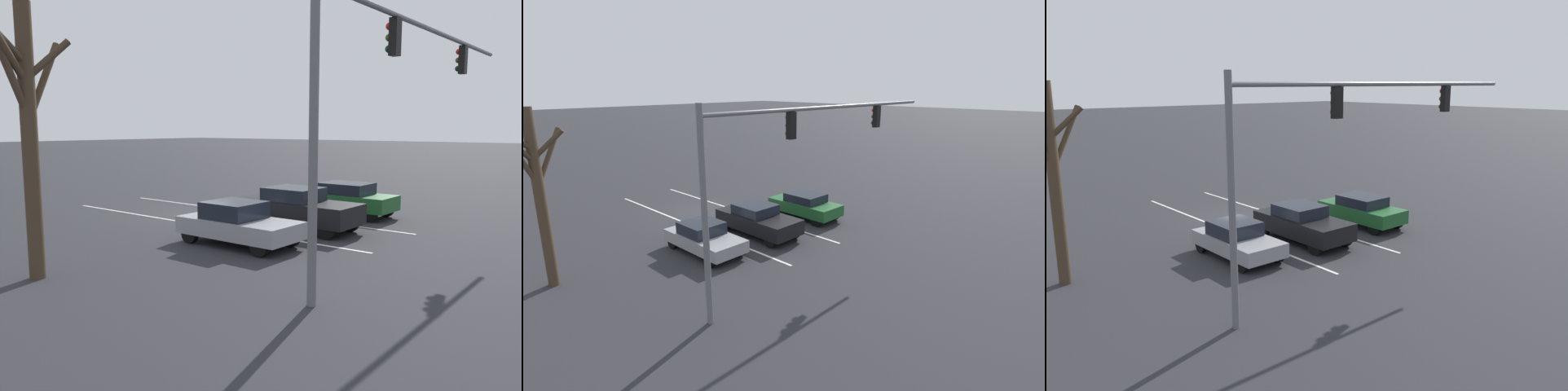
# 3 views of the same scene
# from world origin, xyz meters

# --- Properties ---
(ground_plane) EXTENTS (240.00, 240.00, 0.00)m
(ground_plane) POSITION_xyz_m (0.00, 0.00, 0.00)
(ground_plane) COLOR #28282D
(lane_stripe_left_divider) EXTENTS (0.12, 15.31, 0.01)m
(lane_stripe_left_divider) POSITION_xyz_m (-1.74, 1.66, 0.01)
(lane_stripe_left_divider) COLOR silver
(lane_stripe_left_divider) RESTS_ON ground_plane
(lane_stripe_center_divider) EXTENTS (0.12, 15.31, 0.01)m
(lane_stripe_center_divider) POSITION_xyz_m (1.74, 1.66, 0.01)
(lane_stripe_center_divider) COLOR silver
(lane_stripe_center_divider) RESTS_ON ground_plane
(car_black_midlane_front) EXTENTS (1.90, 4.62, 1.57)m
(car_black_midlane_front) POSITION_xyz_m (0.12, 5.47, 0.81)
(car_black_midlane_front) COLOR black
(car_black_midlane_front) RESTS_ON ground_plane
(car_darkgreen_leftlane_front) EXTENTS (1.82, 4.23, 1.43)m
(car_darkgreen_leftlane_front) POSITION_xyz_m (-3.67, 5.41, 0.76)
(car_darkgreen_leftlane_front) COLOR #1E5928
(car_darkgreen_leftlane_front) RESTS_ON ground_plane
(car_gray_rightlane_front) EXTENTS (1.84, 4.05, 1.40)m
(car_gray_rightlane_front) POSITION_xyz_m (3.37, 5.37, 0.71)
(car_gray_rightlane_front) COLOR gray
(car_gray_rightlane_front) RESTS_ON ground_plane
(traffic_signal_gantry) EXTENTS (13.03, 0.37, 6.99)m
(traffic_signal_gantry) POSITION_xyz_m (2.73, 10.30, 5.27)
(traffic_signal_gantry) COLOR slate
(traffic_signal_gantry) RESTS_ON ground_plane
(bare_tree_near) EXTENTS (2.47, 1.16, 6.75)m
(bare_tree_near) POSITION_xyz_m (9.31, 3.81, 3.75)
(bare_tree_near) COLOR #423323
(bare_tree_near) RESTS_ON ground_plane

